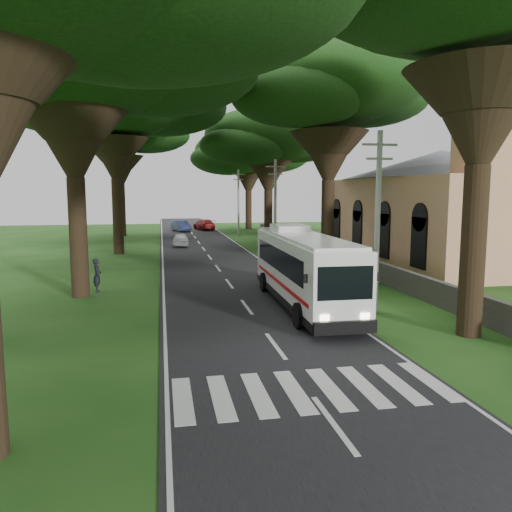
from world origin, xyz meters
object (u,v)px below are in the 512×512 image
church (441,197)px  coach_bus (303,268)px  distant_car_c (204,224)px  distant_car_a (181,240)px  distant_car_b (181,226)px  pole_near (377,219)px  pole_far (238,201)px  pole_mid (275,206)px  pedestrian (97,275)px

church → coach_bus: (-15.16, -13.63, -3.09)m
distant_car_c → church: bearing=103.7°
church → distant_car_c: 37.45m
distant_car_a → distant_car_b: (0.77, 18.25, 0.07)m
distant_car_b → coach_bus: bearing=-101.2°
distant_car_b → pole_near: bearing=-98.0°
pole_far → distant_car_a: bearing=-123.6°
pole_near → pole_mid: same height
distant_car_b → pole_mid: bearing=-92.2°
pole_mid → church: bearing=-19.8°
church → pedestrian: size_ratio=13.19×
pole_near → distant_car_b: (-6.74, 46.95, -3.43)m
church → pedestrian: 26.83m
pole_far → distant_car_b: pole_far is taller
church → coach_bus: size_ratio=2.09×
distant_car_c → pedestrian: (-9.38, -42.07, 0.14)m
pole_near → distant_car_a: bearing=104.7°
pole_far → pole_near: bearing=-90.0°
coach_bus → pedestrian: bearing=153.2°
church → pole_near: church is taller
pole_far → coach_bus: 38.26m
pole_far → distant_car_c: size_ratio=1.57×
pole_near → distant_car_c: pole_near is taller
church → distant_car_b: 36.99m
pole_far → pedestrian: 35.38m
pedestrian → church: bearing=-77.5°
distant_car_c → pedestrian: bearing=66.1°
pole_far → distant_car_b: size_ratio=1.82×
church → pole_far: (-12.36, 24.45, -0.73)m
pole_mid → distant_car_b: (-6.74, 26.95, -3.43)m
pole_mid → pedestrian: 18.42m
church → pole_near: 19.88m
pole_far → pedestrian: (-12.81, -32.82, -3.27)m
coach_bus → distant_car_c: size_ratio=2.26×
pole_mid → distant_car_c: size_ratio=1.57×
distant_car_c → pole_near: bearing=82.6°
pole_far → distant_car_b: 10.27m
pole_near → distant_car_a: (-7.51, 28.70, -3.50)m
distant_car_b → pedestrian: (-6.07, -39.77, 0.16)m
distant_car_a → distant_car_b: size_ratio=0.88×
pole_far → distant_car_a: 14.02m
pole_near → pole_far: size_ratio=1.00×
pole_near → distant_car_c: bearing=94.0°
distant_car_b → pedestrian: pedestrian is taller
pole_near → pedestrian: pole_near is taller
pole_mid → distant_car_a: 12.01m
church → pole_mid: (-12.36, 4.45, -0.73)m
pole_mid → pedestrian: pole_mid is taller
distant_car_a → distant_car_c: bearing=-98.8°
distant_car_a → pedestrian: (-5.29, -21.52, 0.23)m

